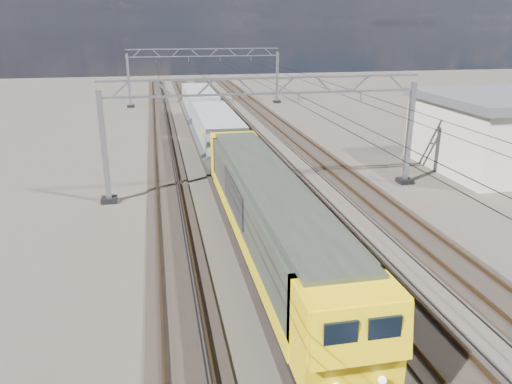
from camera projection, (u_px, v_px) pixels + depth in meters
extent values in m
plane|color=#2A241F|center=(281.00, 215.00, 27.73)|extent=(160.00, 160.00, 0.00)
cube|color=black|center=(172.00, 222.00, 26.58)|extent=(2.60, 140.00, 0.12)
cube|color=brown|center=(158.00, 220.00, 26.40)|extent=(0.08, 140.00, 0.16)
cube|color=brown|center=(185.00, 218.00, 26.67)|extent=(0.08, 140.00, 0.16)
cube|color=black|center=(245.00, 216.00, 27.33)|extent=(2.60, 140.00, 0.12)
cube|color=brown|center=(232.00, 214.00, 27.15)|extent=(0.08, 140.00, 0.16)
cube|color=brown|center=(258.00, 213.00, 27.42)|extent=(0.08, 140.00, 0.16)
cube|color=black|center=(315.00, 211.00, 28.08)|extent=(2.60, 140.00, 0.12)
cube|color=brown|center=(303.00, 209.00, 27.89)|extent=(0.08, 140.00, 0.16)
cube|color=brown|center=(327.00, 207.00, 28.16)|extent=(0.08, 140.00, 0.16)
cube|color=black|center=(381.00, 206.00, 28.83)|extent=(2.60, 140.00, 0.12)
cube|color=brown|center=(370.00, 204.00, 28.64)|extent=(0.08, 140.00, 0.16)
cube|color=brown|center=(393.00, 203.00, 28.91)|extent=(0.08, 140.00, 0.16)
cube|color=gray|center=(104.00, 148.00, 28.60)|extent=(0.30, 0.30, 6.60)
cube|color=gray|center=(409.00, 134.00, 32.16)|extent=(0.30, 0.30, 6.60)
cube|color=black|center=(109.00, 200.00, 29.61)|extent=(0.90, 0.90, 0.30)
cube|color=black|center=(405.00, 181.00, 33.17)|extent=(0.90, 0.90, 0.30)
cube|color=gray|center=(266.00, 78.00, 29.18)|extent=(19.30, 0.18, 0.12)
cube|color=gray|center=(266.00, 94.00, 29.46)|extent=(19.30, 0.18, 0.12)
cube|color=gray|center=(120.00, 89.00, 27.76)|extent=(1.03, 0.10, 0.94)
cube|color=gray|center=(164.00, 88.00, 28.21)|extent=(1.03, 0.10, 0.94)
cube|color=gray|center=(205.00, 87.00, 28.65)|extent=(1.03, 0.10, 0.94)
cube|color=gray|center=(246.00, 86.00, 29.10)|extent=(1.03, 0.10, 0.94)
cube|color=gray|center=(285.00, 85.00, 29.54)|extent=(1.03, 0.10, 0.94)
cube|color=gray|center=(324.00, 84.00, 29.99)|extent=(1.03, 0.10, 0.94)
cube|color=gray|center=(361.00, 84.00, 30.43)|extent=(1.03, 0.10, 0.94)
cube|color=gray|center=(397.00, 83.00, 30.88)|extent=(1.03, 0.10, 0.94)
cube|color=gray|center=(163.00, 102.00, 28.45)|extent=(0.06, 0.06, 0.65)
cube|color=gray|center=(233.00, 100.00, 29.19)|extent=(0.06, 0.06, 0.65)
cube|color=gray|center=(298.00, 98.00, 29.94)|extent=(0.06, 0.06, 0.65)
cube|color=gray|center=(361.00, 96.00, 30.69)|extent=(0.06, 0.06, 0.65)
cube|color=gray|center=(129.00, 81.00, 62.02)|extent=(0.30, 0.30, 6.60)
cube|color=gray|center=(277.00, 78.00, 65.58)|extent=(0.30, 0.30, 6.60)
cube|color=black|center=(131.00, 106.00, 63.03)|extent=(0.90, 0.90, 0.30)
cube|color=black|center=(277.00, 102.00, 66.59)|extent=(0.90, 0.90, 0.30)
cube|color=gray|center=(204.00, 49.00, 62.60)|extent=(19.30, 0.18, 0.12)
cube|color=gray|center=(204.00, 56.00, 62.88)|extent=(19.30, 0.18, 0.12)
cube|color=gray|center=(137.00, 53.00, 61.18)|extent=(1.03, 0.10, 0.94)
cube|color=gray|center=(156.00, 53.00, 61.63)|extent=(1.03, 0.10, 0.94)
cube|color=gray|center=(176.00, 53.00, 62.07)|extent=(1.03, 0.10, 0.94)
cube|color=gray|center=(195.00, 53.00, 62.52)|extent=(1.03, 0.10, 0.94)
cube|color=gray|center=(214.00, 52.00, 62.96)|extent=(1.03, 0.10, 0.94)
cube|color=gray|center=(232.00, 52.00, 63.41)|extent=(1.03, 0.10, 0.94)
cube|color=gray|center=(250.00, 52.00, 63.85)|extent=(1.03, 0.10, 0.94)
cube|color=gray|center=(269.00, 52.00, 64.30)|extent=(1.03, 0.10, 0.94)
cube|color=gray|center=(156.00, 59.00, 61.87)|extent=(0.06, 0.06, 0.65)
cube|color=gray|center=(188.00, 59.00, 62.61)|extent=(0.06, 0.06, 0.65)
cube|color=gray|center=(220.00, 59.00, 63.36)|extent=(0.06, 0.06, 0.65)
cube|color=gray|center=(251.00, 58.00, 64.11)|extent=(0.06, 0.06, 0.65)
cylinder|color=black|center=(162.00, 98.00, 32.26)|extent=(0.03, 140.00, 0.03)
cylinder|color=black|center=(162.00, 90.00, 32.10)|extent=(0.03, 140.00, 0.03)
cylinder|color=black|center=(223.00, 96.00, 33.01)|extent=(0.03, 140.00, 0.03)
cylinder|color=black|center=(223.00, 89.00, 32.85)|extent=(0.03, 140.00, 0.03)
cylinder|color=black|center=(282.00, 95.00, 33.76)|extent=(0.03, 140.00, 0.03)
cylinder|color=black|center=(282.00, 87.00, 33.60)|extent=(0.03, 140.00, 0.03)
cylinder|color=black|center=(338.00, 93.00, 34.51)|extent=(0.03, 140.00, 0.03)
cylinder|color=black|center=(338.00, 86.00, 34.35)|extent=(0.03, 140.00, 0.03)
cube|color=black|center=(312.00, 332.00, 15.92)|extent=(2.20, 3.60, 0.60)
cube|color=black|center=(242.00, 199.00, 27.99)|extent=(2.20, 3.60, 0.60)
cube|color=black|center=(268.00, 239.00, 21.84)|extent=(2.65, 20.00, 0.25)
cube|color=black|center=(268.00, 247.00, 21.96)|extent=(2.20, 4.50, 0.75)
cube|color=#282D26|center=(268.00, 209.00, 21.38)|extent=(2.65, 17.00, 2.60)
cube|color=yellow|center=(237.00, 233.00, 21.45)|extent=(0.04, 17.00, 0.60)
cube|color=yellow|center=(298.00, 228.00, 21.95)|extent=(0.04, 17.00, 0.60)
cube|color=black|center=(233.00, 196.00, 21.94)|extent=(0.05, 5.00, 1.40)
cube|color=black|center=(292.00, 192.00, 22.45)|extent=(0.05, 5.00, 1.40)
cube|color=#282D26|center=(268.00, 178.00, 20.94)|extent=(2.25, 18.00, 0.15)
cube|color=yellow|center=(345.00, 330.00, 12.93)|extent=(2.65, 1.80, 2.60)
cube|color=yellow|center=(361.00, 335.00, 11.89)|extent=(2.60, 0.46, 1.52)
cube|color=black|center=(341.00, 336.00, 11.66)|extent=(0.85, 0.08, 0.75)
cube|color=black|center=(384.00, 331.00, 11.87)|extent=(0.85, 0.08, 0.75)
cylinder|color=white|center=(382.00, 380.00, 12.28)|extent=(0.20, 0.08, 0.20)
cube|color=yellow|center=(235.00, 156.00, 29.83)|extent=(2.65, 1.80, 2.60)
cube|color=yellow|center=(232.00, 144.00, 30.55)|extent=(2.60, 0.46, 1.52)
cube|color=black|center=(223.00, 143.00, 30.51)|extent=(0.85, 0.08, 0.75)
cube|color=black|center=(241.00, 142.00, 30.71)|extent=(0.85, 0.08, 0.75)
cylinder|color=black|center=(218.00, 174.00, 31.23)|extent=(0.36, 0.50, 0.36)
cylinder|color=black|center=(245.00, 172.00, 31.55)|extent=(0.36, 0.50, 0.36)
cylinder|color=white|center=(222.00, 165.00, 30.99)|extent=(0.20, 0.08, 0.20)
cylinder|color=white|center=(241.00, 164.00, 31.22)|extent=(0.20, 0.08, 0.20)
cube|color=black|center=(225.00, 167.00, 34.22)|extent=(2.20, 2.60, 0.55)
cube|color=black|center=(211.00, 139.00, 42.58)|extent=(2.20, 2.60, 0.55)
cube|color=black|center=(217.00, 147.00, 38.28)|extent=(2.40, 13.00, 0.20)
cube|color=gray|center=(217.00, 125.00, 37.73)|extent=(2.80, 12.00, 1.80)
cube|color=#46494D|center=(205.00, 142.00, 37.96)|extent=(1.48, 12.00, 1.36)
cube|color=#46494D|center=(229.00, 140.00, 38.31)|extent=(1.48, 12.00, 1.36)
cube|color=yellow|center=(202.00, 132.00, 34.65)|extent=(0.04, 1.20, 0.50)
cube|color=black|center=(204.00, 127.00, 47.40)|extent=(2.20, 2.60, 0.55)
cube|color=black|center=(196.00, 112.00, 55.76)|extent=(2.20, 2.60, 0.55)
cube|color=black|center=(200.00, 115.00, 51.47)|extent=(2.40, 13.00, 0.20)
cube|color=gray|center=(199.00, 99.00, 50.91)|extent=(2.80, 12.00, 1.80)
cube|color=#46494D|center=(191.00, 111.00, 51.14)|extent=(1.48, 12.00, 1.36)
cube|color=#46494D|center=(209.00, 110.00, 51.49)|extent=(1.48, 12.00, 1.36)
cube|color=yellow|center=(187.00, 102.00, 47.83)|extent=(0.04, 1.20, 0.50)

